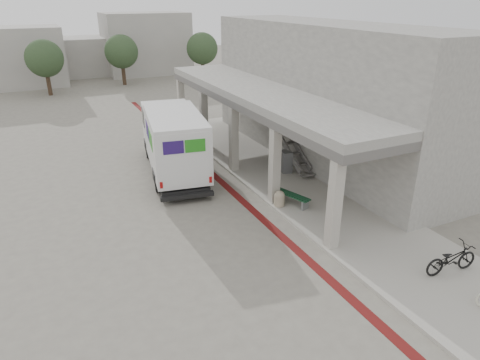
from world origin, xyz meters
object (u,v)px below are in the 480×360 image
fedex_truck (173,140)px  bicycle_black (451,259)px  utility_cabinet (286,162)px  bench (290,196)px

fedex_truck → bicycle_black: fedex_truck is taller
fedex_truck → utility_cabinet: size_ratio=7.38×
bench → bicycle_black: (1.95, -6.38, 0.17)m
bicycle_black → utility_cabinet: bearing=8.3°
fedex_truck → bench: 6.66m
fedex_truck → utility_cabinet: bearing=-18.1°
bench → bicycle_black: bicycle_black is taller
bench → bicycle_black: 6.68m
fedex_truck → bicycle_black: (5.17, -12.07, -1.11)m
fedex_truck → bench: fedex_truck is taller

